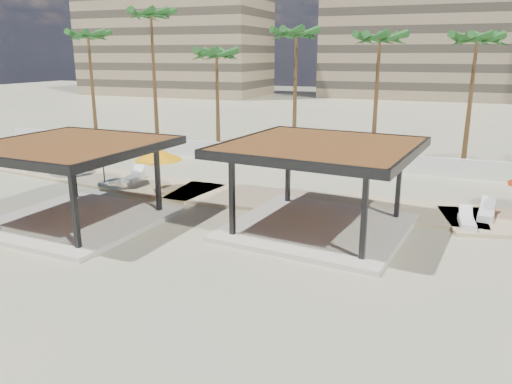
{
  "coord_description": "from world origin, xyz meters",
  "views": [
    {
      "loc": [
        8.16,
        -17.03,
        7.52
      ],
      "look_at": [
        0.02,
        3.46,
        1.4
      ],
      "focal_mm": 35.0,
      "sensor_mm": 36.0,
      "label": 1
    }
  ],
  "objects_px": {
    "lounger_b": "(486,213)",
    "lounger_a": "(134,178)",
    "pavilion_central": "(320,179)",
    "lounger_c": "(467,222)",
    "pavilion_west": "(72,175)",
    "umbrella_a": "(53,138)"
  },
  "relations": [
    {
      "from": "umbrella_a",
      "to": "lounger_a",
      "type": "bearing_deg",
      "value": 1.93
    },
    {
      "from": "pavilion_west",
      "to": "lounger_a",
      "type": "distance_m",
      "value": 7.45
    },
    {
      "from": "lounger_a",
      "to": "lounger_c",
      "type": "distance_m",
      "value": 18.49
    },
    {
      "from": "pavilion_west",
      "to": "lounger_c",
      "type": "distance_m",
      "value": 17.72
    },
    {
      "from": "pavilion_central",
      "to": "lounger_c",
      "type": "bearing_deg",
      "value": 28.43
    },
    {
      "from": "pavilion_central",
      "to": "lounger_c",
      "type": "distance_m",
      "value": 6.86
    },
    {
      "from": "pavilion_central",
      "to": "umbrella_a",
      "type": "bearing_deg",
      "value": 175.15
    },
    {
      "from": "pavilion_west",
      "to": "lounger_b",
      "type": "distance_m",
      "value": 19.09
    },
    {
      "from": "pavilion_central",
      "to": "lounger_c",
      "type": "height_order",
      "value": "pavilion_central"
    },
    {
      "from": "lounger_b",
      "to": "lounger_a",
      "type": "bearing_deg",
      "value": 97.19
    },
    {
      "from": "pavilion_west",
      "to": "lounger_a",
      "type": "bearing_deg",
      "value": 107.43
    },
    {
      "from": "lounger_a",
      "to": "pavilion_central",
      "type": "bearing_deg",
      "value": -120.18
    },
    {
      "from": "pavilion_central",
      "to": "lounger_a",
      "type": "xyz_separation_m",
      "value": [
        -12.35,
        3.78,
        -1.95
      ]
    },
    {
      "from": "pavilion_central",
      "to": "lounger_b",
      "type": "xyz_separation_m",
      "value": [
        6.95,
        4.09,
        -1.96
      ]
    },
    {
      "from": "pavilion_central",
      "to": "lounger_b",
      "type": "bearing_deg",
      "value": 36.83
    },
    {
      "from": "pavilion_west",
      "to": "lounger_b",
      "type": "height_order",
      "value": "pavilion_west"
    },
    {
      "from": "pavilion_west",
      "to": "lounger_c",
      "type": "xyz_separation_m",
      "value": [
        16.68,
        5.68,
        -1.9
      ]
    },
    {
      "from": "pavilion_central",
      "to": "lounger_a",
      "type": "relative_size",
      "value": 3.81
    },
    {
      "from": "pavilion_west",
      "to": "umbrella_a",
      "type": "bearing_deg",
      "value": 141.04
    },
    {
      "from": "pavilion_central",
      "to": "lounger_a",
      "type": "bearing_deg",
      "value": 169.35
    },
    {
      "from": "lounger_a",
      "to": "lounger_b",
      "type": "xyz_separation_m",
      "value": [
        19.3,
        0.3,
        -0.01
      ]
    },
    {
      "from": "umbrella_a",
      "to": "lounger_c",
      "type": "xyz_separation_m",
      "value": [
        24.16,
        -1.12,
        -2.11
      ]
    }
  ]
}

